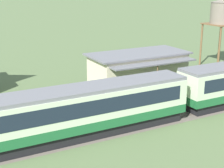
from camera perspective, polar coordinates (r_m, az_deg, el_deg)
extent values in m
cylinder|color=black|center=(36.38, 16.91, -3.41)|extent=(0.90, 0.18, 0.90)
cylinder|color=black|center=(37.34, 15.37, -2.76)|extent=(0.90, 0.18, 0.90)
cube|color=#1E6033|center=(28.78, -5.58, -6.31)|extent=(20.07, 3.19, 0.80)
cube|color=beige|center=(28.22, -5.67, -3.44)|extent=(20.07, 3.19, 2.27)
cube|color=#192330|center=(28.18, -5.68, -3.23)|extent=(18.46, 3.23, 1.27)
cube|color=slate|center=(27.80, -5.74, -0.96)|extent=(20.07, 3.00, 0.30)
cube|color=black|center=(29.12, -5.53, -7.83)|extent=(19.26, 2.75, 0.88)
cylinder|color=black|center=(31.44, 6.24, -5.95)|extent=(0.90, 0.18, 0.90)
cylinder|color=black|center=(32.55, 4.82, -5.11)|extent=(0.90, 0.18, 0.90)
cube|color=#665B51|center=(29.69, -3.57, -8.24)|extent=(180.30, 3.60, 0.01)
cube|color=#4C4238|center=(29.09, -2.98, -8.75)|extent=(180.30, 0.12, 0.04)
cube|color=#4C4238|center=(30.28, -4.15, -7.71)|extent=(180.30, 0.12, 0.04)
cube|color=beige|center=(42.18, 4.33, 2.25)|extent=(11.29, 5.34, 4.02)
cube|color=slate|center=(41.70, 4.39, 5.06)|extent=(12.19, 5.76, 0.20)
cube|color=slate|center=(39.00, 7.10, 3.41)|extent=(10.84, 1.60, 0.16)
cylinder|color=brown|center=(39.00, 7.51, 0.58)|extent=(0.14, 0.14, 3.54)
cylinder|color=brown|center=(57.20, 17.43, 6.55)|extent=(0.28, 0.28, 6.33)
cylinder|color=brown|center=(54.59, 14.59, 6.32)|extent=(0.28, 0.28, 6.33)
cylinder|color=brown|center=(51.91, 17.41, 5.58)|extent=(0.28, 0.28, 6.33)
cube|color=brown|center=(54.09, 17.72, 9.47)|extent=(4.30, 4.30, 0.16)
cylinder|color=slate|center=(53.93, 17.88, 11.17)|extent=(3.46, 3.46, 3.09)
cone|color=slate|center=(53.81, 18.05, 13.07)|extent=(3.64, 3.64, 0.50)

